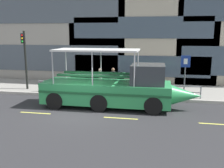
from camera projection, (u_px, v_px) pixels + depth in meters
The scene contains 11 objects.
ground_plane at pixel (81, 111), 14.60m from camera, with size 120.00×120.00×0.00m, color #2B2B2D.
sidewalk at pixel (103, 89), 19.97m from camera, with size 32.00×4.80×0.18m, color gray.
curb_edge at pixel (95, 96), 17.57m from camera, with size 32.00×0.18×0.18m, color #B2ADA3.
lane_centreline at pixel (77, 115), 13.79m from camera, with size 25.80×0.12×0.01m.
curb_guardrail at pixel (115, 87), 17.53m from camera, with size 11.33×0.09×0.82m.
traffic_light_pole at pixel (25, 54), 19.01m from camera, with size 0.24×0.46×4.36m.
parking_sign at pixel (185, 69), 16.73m from camera, with size 0.60×0.12×2.76m.
duck_tour_boat at pixel (116, 89), 15.19m from camera, with size 9.42×2.49×3.44m.
pedestrian_near_bow at pixel (155, 78), 18.24m from camera, with size 0.23×0.48×1.70m.
pedestrian_mid_left at pixel (113, 77), 18.51m from camera, with size 0.49×0.24×1.73m.
pedestrian_mid_right at pixel (100, 77), 18.58m from camera, with size 0.30×0.45×1.70m.
Camera 1 is at (4.33, -13.45, 4.35)m, focal length 41.06 mm.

